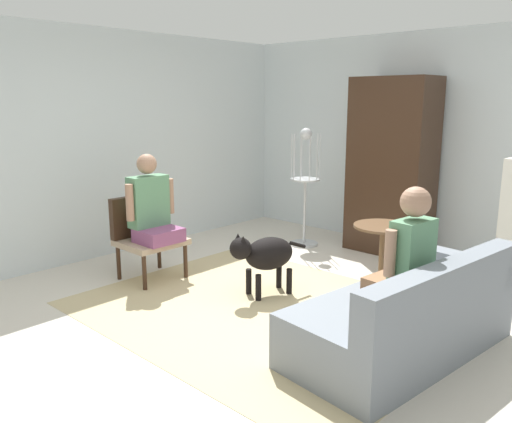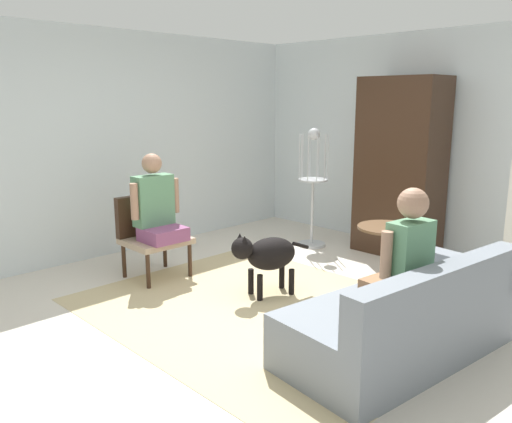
{
  "view_description": "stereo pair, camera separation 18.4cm",
  "coord_description": "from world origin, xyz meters",
  "px_view_note": "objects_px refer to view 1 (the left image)",
  "views": [
    {
      "loc": [
        2.82,
        -3.28,
        1.86
      ],
      "look_at": [
        -0.09,
        -0.16,
        0.93
      ],
      "focal_mm": 36.36,
      "sensor_mm": 36.0,
      "label": 1
    },
    {
      "loc": [
        2.95,
        -3.15,
        1.86
      ],
      "look_at": [
        -0.09,
        -0.16,
        0.93
      ],
      "focal_mm": 36.36,
      "sensor_mm": 36.0,
      "label": 2
    }
  ],
  "objects_px": {
    "armchair": "(144,231)",
    "couch": "(408,318)",
    "dog": "(265,254)",
    "bird_cage_stand": "(305,190)",
    "armoire_cabinet": "(392,167)",
    "column_lamp": "(510,227)",
    "round_end_table": "(382,247)",
    "person_on_couch": "(407,254)",
    "person_on_armchair": "(151,207)"
  },
  "relations": [
    {
      "from": "armchair",
      "to": "couch",
      "type": "bearing_deg",
      "value": 6.28
    },
    {
      "from": "person_on_armchair",
      "to": "armoire_cabinet",
      "type": "bearing_deg",
      "value": 64.13
    },
    {
      "from": "person_on_armchair",
      "to": "round_end_table",
      "type": "bearing_deg",
      "value": 36.88
    },
    {
      "from": "dog",
      "to": "column_lamp",
      "type": "relative_size",
      "value": 0.61
    },
    {
      "from": "round_end_table",
      "to": "bird_cage_stand",
      "type": "xyz_separation_m",
      "value": [
        -1.53,
        0.71,
        0.31
      ]
    },
    {
      "from": "bird_cage_stand",
      "to": "dog",
      "type": "bearing_deg",
      "value": -63.9
    },
    {
      "from": "dog",
      "to": "armoire_cabinet",
      "type": "xyz_separation_m",
      "value": [
        0.11,
        2.16,
        0.65
      ]
    },
    {
      "from": "dog",
      "to": "bird_cage_stand",
      "type": "xyz_separation_m",
      "value": [
        -0.81,
        1.65,
        0.32
      ]
    },
    {
      "from": "person_on_armchair",
      "to": "dog",
      "type": "xyz_separation_m",
      "value": [
        1.16,
        0.46,
        -0.37
      ]
    },
    {
      "from": "dog",
      "to": "column_lamp",
      "type": "distance_m",
      "value": 2.39
    },
    {
      "from": "round_end_table",
      "to": "couch",
      "type": "bearing_deg",
      "value": -52.45
    },
    {
      "from": "person_on_couch",
      "to": "armoire_cabinet",
      "type": "xyz_separation_m",
      "value": [
        -1.41,
        2.33,
        0.29
      ]
    },
    {
      "from": "couch",
      "to": "armoire_cabinet",
      "type": "xyz_separation_m",
      "value": [
        -1.44,
        2.31,
        0.78
      ]
    },
    {
      "from": "couch",
      "to": "armoire_cabinet",
      "type": "distance_m",
      "value": 2.83
    },
    {
      "from": "column_lamp",
      "to": "round_end_table",
      "type": "bearing_deg",
      "value": -140.2
    },
    {
      "from": "person_on_armchair",
      "to": "dog",
      "type": "bearing_deg",
      "value": 21.63
    },
    {
      "from": "armchair",
      "to": "column_lamp",
      "type": "bearing_deg",
      "value": 36.48
    },
    {
      "from": "bird_cage_stand",
      "to": "armchair",
      "type": "bearing_deg",
      "value": -103.14
    },
    {
      "from": "couch",
      "to": "bird_cage_stand",
      "type": "height_order",
      "value": "bird_cage_stand"
    },
    {
      "from": "armchair",
      "to": "dog",
      "type": "height_order",
      "value": "armchair"
    },
    {
      "from": "column_lamp",
      "to": "armoire_cabinet",
      "type": "bearing_deg",
      "value": 163.94
    },
    {
      "from": "person_on_couch",
      "to": "person_on_armchair",
      "type": "relative_size",
      "value": 0.95
    },
    {
      "from": "column_lamp",
      "to": "armchair",
      "type": "bearing_deg",
      "value": -143.52
    },
    {
      "from": "bird_cage_stand",
      "to": "person_on_couch",
      "type": "bearing_deg",
      "value": -37.9
    },
    {
      "from": "person_on_couch",
      "to": "round_end_table",
      "type": "bearing_deg",
      "value": 126.15
    },
    {
      "from": "person_on_armchair",
      "to": "column_lamp",
      "type": "height_order",
      "value": "person_on_armchair"
    },
    {
      "from": "couch",
      "to": "armoire_cabinet",
      "type": "height_order",
      "value": "armoire_cabinet"
    },
    {
      "from": "armchair",
      "to": "person_on_armchair",
      "type": "relative_size",
      "value": 0.97
    },
    {
      "from": "dog",
      "to": "armoire_cabinet",
      "type": "height_order",
      "value": "armoire_cabinet"
    },
    {
      "from": "person_on_couch",
      "to": "column_lamp",
      "type": "bearing_deg",
      "value": 86.42
    },
    {
      "from": "couch",
      "to": "armchair",
      "type": "distance_m",
      "value": 2.88
    },
    {
      "from": "armchair",
      "to": "person_on_armchair",
      "type": "height_order",
      "value": "person_on_armchair"
    },
    {
      "from": "armoire_cabinet",
      "to": "dog",
      "type": "bearing_deg",
      "value": -92.98
    },
    {
      "from": "column_lamp",
      "to": "couch",
      "type": "bearing_deg",
      "value": -92.82
    },
    {
      "from": "column_lamp",
      "to": "bird_cage_stand",
      "type": "bearing_deg",
      "value": -178.42
    },
    {
      "from": "round_end_table",
      "to": "person_on_couch",
      "type": "bearing_deg",
      "value": -53.85
    },
    {
      "from": "couch",
      "to": "round_end_table",
      "type": "distance_m",
      "value": 1.38
    },
    {
      "from": "dog",
      "to": "person_on_couch",
      "type": "bearing_deg",
      "value": -6.19
    },
    {
      "from": "armchair",
      "to": "dog",
      "type": "xyz_separation_m",
      "value": [
        1.3,
        0.46,
        -0.09
      ]
    },
    {
      "from": "armchair",
      "to": "person_on_couch",
      "type": "xyz_separation_m",
      "value": [
        2.83,
        0.29,
        0.27
      ]
    },
    {
      "from": "person_on_couch",
      "to": "dog",
      "type": "relative_size",
      "value": 1.06
    },
    {
      "from": "dog",
      "to": "bird_cage_stand",
      "type": "relative_size",
      "value": 0.53
    },
    {
      "from": "couch",
      "to": "person_on_couch",
      "type": "height_order",
      "value": "person_on_couch"
    },
    {
      "from": "couch",
      "to": "armoire_cabinet",
      "type": "bearing_deg",
      "value": 121.98
    },
    {
      "from": "dog",
      "to": "column_lamp",
      "type": "xyz_separation_m",
      "value": [
        1.65,
        1.72,
        0.24
      ]
    },
    {
      "from": "couch",
      "to": "column_lamp",
      "type": "bearing_deg",
      "value": 87.18
    },
    {
      "from": "couch",
      "to": "round_end_table",
      "type": "bearing_deg",
      "value": 127.55
    },
    {
      "from": "bird_cage_stand",
      "to": "couch",
      "type": "bearing_deg",
      "value": -37.26
    },
    {
      "from": "bird_cage_stand",
      "to": "column_lamp",
      "type": "distance_m",
      "value": 2.46
    },
    {
      "from": "armchair",
      "to": "armoire_cabinet",
      "type": "bearing_deg",
      "value": 61.62
    }
  ]
}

